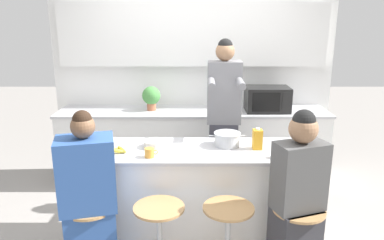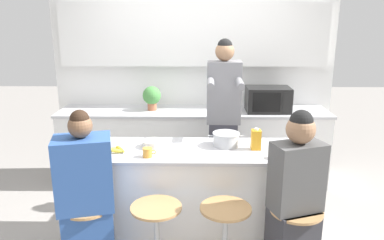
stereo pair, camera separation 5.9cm
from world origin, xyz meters
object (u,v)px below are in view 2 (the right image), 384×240
bar_stool_center_left (157,239)px  person_seated_near (294,207)px  coffee_cup_far (148,152)px  potted_plant (152,96)px  banana_bunch (116,150)px  kitchen_island (192,195)px  microwave (268,99)px  cooking_pot (226,139)px  bar_stool_center_right (225,240)px  coffee_cup_near (279,153)px  juice_carton (256,139)px  person_cooking (223,126)px  person_wrapped_blanket (87,205)px  bar_stool_leftmost (90,237)px  fruit_bowl (153,144)px

bar_stool_center_left → person_seated_near: (1.04, -0.02, 0.29)m
coffee_cup_far → potted_plant: size_ratio=0.38×
banana_bunch → potted_plant: (0.14, 1.43, 0.17)m
potted_plant → kitchen_island: bearing=-69.1°
coffee_cup_far → microwave: bearing=49.7°
cooking_pot → bar_stool_center_right: bearing=-93.7°
banana_bunch → coffee_cup_near: bearing=-4.9°
coffee_cup_near → juice_carton: size_ratio=0.54×
person_cooking → microwave: size_ratio=3.51×
banana_bunch → potted_plant: 1.45m
potted_plant → cooking_pot: bearing=-56.7°
person_cooking → person_wrapped_blanket: bearing=-129.8°
person_wrapped_blanket → cooking_pot: person_wrapped_blanket is taller
cooking_pot → potted_plant: potted_plant is taller
cooking_pot → bar_stool_center_left: bearing=-130.9°
coffee_cup_far → juice_carton: 0.96m
banana_bunch → potted_plant: size_ratio=0.60×
banana_bunch → bar_stool_center_left: bearing=-50.7°
bar_stool_center_right → coffee_cup_near: 0.83m
kitchen_island → bar_stool_leftmost: bearing=-144.7°
person_seated_near → coffee_cup_far: person_seated_near is taller
bar_stool_center_right → cooking_pot: 0.90m
bar_stool_center_left → person_cooking: bearing=64.5°
fruit_bowl → juice_carton: 0.92m
microwave → person_seated_near: bearing=-93.7°
kitchen_island → coffee_cup_near: coffee_cup_near is taller
kitchen_island → fruit_bowl: size_ratio=10.18×
bar_stool_leftmost → coffee_cup_far: size_ratio=5.80×
person_seated_near → coffee_cup_near: size_ratio=13.65×
coffee_cup_far → bar_stool_center_left: bearing=-74.5°
kitchen_island → bar_stool_center_right: (0.26, -0.58, -0.09)m
cooking_pot → juice_carton: 0.27m
person_wrapped_blanket → microwave: size_ratio=2.70×
kitchen_island → microwave: (0.90, 1.30, 0.62)m
cooking_pot → microwave: (0.59, 1.21, 0.11)m
fruit_bowl → coffee_cup_far: size_ratio=1.75×
person_seated_near → juice_carton: size_ratio=7.33×
person_wrapped_blanket → fruit_bowl: 0.83m
bar_stool_center_right → potted_plant: 2.19m
person_cooking → coffee_cup_near: person_cooking is taller
fruit_bowl → person_seated_near: bearing=-29.8°
cooking_pot → fruit_bowl: 0.66m
bar_stool_leftmost → potted_plant: (0.28, 1.90, 0.73)m
fruit_bowl → microwave: 1.77m
cooking_pot → kitchen_island: bearing=-163.3°
bar_stool_leftmost → microwave: 2.61m
kitchen_island → person_cooking: person_cooking is taller
potted_plant → fruit_bowl: bearing=-82.9°
person_seated_near → coffee_cup_near: bearing=78.9°
cooking_pot → person_cooking: bearing=88.8°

